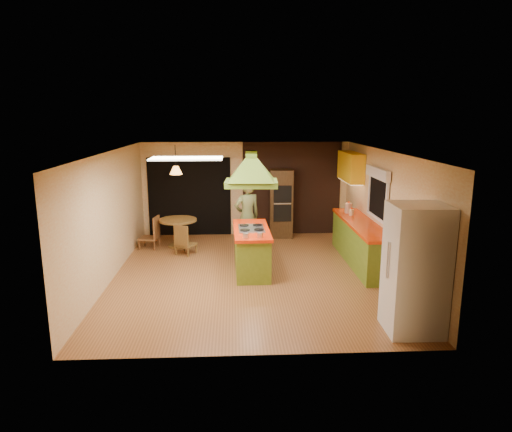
{
  "coord_description": "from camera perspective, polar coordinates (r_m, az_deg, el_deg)",
  "views": [
    {
      "loc": [
        -0.32,
        -8.88,
        3.19
      ],
      "look_at": [
        0.14,
        0.31,
        1.15
      ],
      "focal_mm": 32.0,
      "sensor_mm": 36.0,
      "label": 1
    }
  ],
  "objects": [
    {
      "name": "range_hood",
      "position": [
        9.15,
        -0.6,
        6.59
      ],
      "size": [
        1.08,
        0.81,
        0.8
      ],
      "rotation": [
        0.0,
        0.0,
        -0.06
      ],
      "color": "#56771D",
      "rests_on": "ceiling_plane"
    },
    {
      "name": "canister_large",
      "position": [
        11.02,
        11.49,
        0.98
      ],
      "size": [
        0.2,
        0.2,
        0.24
      ],
      "primitive_type": "cylinder",
      "rotation": [
        0.0,
        0.0,
        0.29
      ],
      "color": "beige",
      "rests_on": "right_counter"
    },
    {
      "name": "brick_panel",
      "position": [
        12.37,
        4.48,
        3.43
      ],
      "size": [
        2.64,
        0.03,
        2.5
      ],
      "primitive_type": "cube",
      "color": "#381E14",
      "rests_on": "ground"
    },
    {
      "name": "chair_near",
      "position": [
        10.77,
        -8.77,
        -2.87
      ],
      "size": [
        0.55,
        0.55,
        0.73
      ],
      "primitive_type": null,
      "rotation": [
        0.0,
        0.0,
        2.62
      ],
      "color": "brown",
      "rests_on": "ground"
    },
    {
      "name": "ceiling_plane",
      "position": [
        8.92,
        -0.8,
        8.05
      ],
      "size": [
        6.5,
        6.5,
        0.0
      ],
      "primitive_type": "plane",
      "rotation": [
        3.14,
        0.0,
        0.0
      ],
      "color": "silver",
      "rests_on": "room_walls"
    },
    {
      "name": "chair_left",
      "position": [
        11.42,
        -13.24,
        -1.99
      ],
      "size": [
        0.5,
        0.5,
        0.8
      ],
      "primitive_type": null,
      "rotation": [
        0.0,
        0.0,
        -1.73
      ],
      "color": "brown",
      "rests_on": "ground"
    },
    {
      "name": "right_counter",
      "position": [
        10.25,
        12.96,
        -3.27
      ],
      "size": [
        0.62,
        3.05,
        0.92
      ],
      "color": "olive",
      "rests_on": "ground"
    },
    {
      "name": "refrigerator",
      "position": [
        7.15,
        19.3,
        -6.31
      ],
      "size": [
        0.82,
        0.77,
        1.95
      ],
      "primitive_type": "cube",
      "rotation": [
        0.0,
        0.0,
        -0.02
      ],
      "color": "white",
      "rests_on": "ground"
    },
    {
      "name": "dining_table",
      "position": [
        11.39,
        -9.71,
        -1.41
      ],
      "size": [
        0.93,
        0.93,
        0.7
      ],
      "rotation": [
        0.0,
        0.0,
        0.17
      ],
      "color": "brown",
      "rests_on": "ground"
    },
    {
      "name": "pendant_lamp",
      "position": [
        11.14,
        -9.98,
        5.66
      ],
      "size": [
        0.37,
        0.37,
        0.2
      ],
      "primitive_type": "cone",
      "rotation": [
        0.0,
        0.0,
        -0.25
      ],
      "color": "#FF9E3F",
      "rests_on": "ceiling_plane"
    },
    {
      "name": "kitchen_island",
      "position": [
        9.51,
        -0.57,
        -4.21
      ],
      "size": [
        0.76,
        1.82,
        0.92
      ],
      "rotation": [
        0.0,
        0.0,
        0.02
      ],
      "color": "olive",
      "rests_on": "ground"
    },
    {
      "name": "fluor_panel",
      "position": [
        7.75,
        -8.68,
        7.13
      ],
      "size": [
        1.2,
        0.6,
        0.03
      ],
      "primitive_type": "cube",
      "color": "white",
      "rests_on": "ceiling_plane"
    },
    {
      "name": "room_walls",
      "position": [
        9.1,
        -0.77,
        0.18
      ],
      "size": [
        5.5,
        6.5,
        6.5
      ],
      "color": "beige",
      "rests_on": "ground"
    },
    {
      "name": "nook_opening",
      "position": [
        12.36,
        -8.3,
        2.39
      ],
      "size": [
        2.2,
        0.03,
        2.1
      ],
      "primitive_type": "cube",
      "color": "black",
      "rests_on": "ground"
    },
    {
      "name": "wall_oven",
      "position": [
        12.11,
        3.18,
        1.59
      ],
      "size": [
        0.63,
        0.63,
        1.8
      ],
      "rotation": [
        0.0,
        0.0,
        -0.06
      ],
      "color": "#462D16",
      "rests_on": "ground"
    },
    {
      "name": "canister_medium",
      "position": [
        11.11,
        11.37,
        0.98
      ],
      "size": [
        0.15,
        0.15,
        0.2
      ],
      "primitive_type": "cylinder",
      "rotation": [
        0.0,
        0.0,
        -0.05
      ],
      "color": "beige",
      "rests_on": "right_counter"
    },
    {
      "name": "window_right",
      "position": [
        9.86,
        15.02,
        3.79
      ],
      "size": [
        0.12,
        1.35,
        1.06
      ],
      "color": "black",
      "rests_on": "room_walls"
    },
    {
      "name": "upper_cabinets",
      "position": [
        11.52,
        11.76,
        6.05
      ],
      "size": [
        0.34,
        1.4,
        0.7
      ],
      "primitive_type": "cube",
      "color": "yellow",
      "rests_on": "room_walls"
    },
    {
      "name": "man",
      "position": [
        10.61,
        -1.12,
        -0.09
      ],
      "size": [
        0.76,
        0.65,
        1.76
      ],
      "primitive_type": "imported",
      "rotation": [
        0.0,
        0.0,
        3.57
      ],
      "color": "#4E572E",
      "rests_on": "ground"
    },
    {
      "name": "canister_small",
      "position": [
        10.77,
        11.84,
        0.45
      ],
      "size": [
        0.13,
        0.13,
        0.14
      ],
      "primitive_type": "cylinder",
      "rotation": [
        0.0,
        0.0,
        0.27
      ],
      "color": "beige",
      "rests_on": "right_counter"
    },
    {
      "name": "ground",
      "position": [
        9.44,
        -0.75,
        -7.25
      ],
      "size": [
        6.5,
        6.5,
        0.0
      ],
      "primitive_type": "plane",
      "color": "#935B30",
      "rests_on": "ground"
    }
  ]
}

